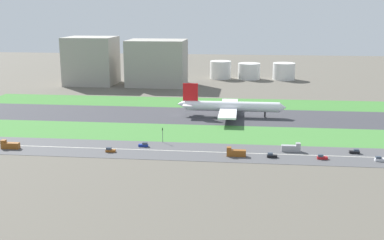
{
  "coord_description": "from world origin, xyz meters",
  "views": [
    {
      "loc": [
        39.95,
        -274.72,
        62.54
      ],
      "look_at": [
        13.31,
        -36.5,
        6.0
      ],
      "focal_mm": 43.86,
      "sensor_mm": 36.0,
      "label": 1
    }
  ],
  "objects_px": {
    "truck_1": "(236,153)",
    "car_2": "(272,156)",
    "car_5": "(144,145)",
    "fuel_tank_west": "(220,70)",
    "fuel_tank_centre": "(249,71)",
    "fuel_tank_east": "(284,71)",
    "truck_0": "(291,148)",
    "car_3": "(110,150)",
    "car_1": "(322,157)",
    "terminal_building": "(91,61)",
    "hangar_building": "(157,63)",
    "traffic_light": "(163,134)",
    "truck_2": "(10,145)",
    "car_0": "(355,152)",
    "car_6": "(380,159)",
    "airliner": "(229,106)"
  },
  "relations": [
    {
      "from": "car_2",
      "to": "fuel_tank_west",
      "type": "bearing_deg",
      "value": -81.69
    },
    {
      "from": "fuel_tank_centre",
      "to": "car_5",
      "type": "bearing_deg",
      "value": -102.5
    },
    {
      "from": "car_5",
      "to": "hangar_building",
      "type": "distance_m",
      "value": 184.91
    },
    {
      "from": "car_6",
      "to": "airliner",
      "type": "bearing_deg",
      "value": -49.61
    },
    {
      "from": "car_2",
      "to": "fuel_tank_centre",
      "type": "distance_m",
      "value": 237.23
    },
    {
      "from": "truck_0",
      "to": "hangar_building",
      "type": "distance_m",
      "value": 206.11
    },
    {
      "from": "truck_0",
      "to": "car_5",
      "type": "height_order",
      "value": "truck_0"
    },
    {
      "from": "car_3",
      "to": "truck_0",
      "type": "distance_m",
      "value": 81.87
    },
    {
      "from": "traffic_light",
      "to": "fuel_tank_west",
      "type": "xyz_separation_m",
      "value": [
        16.37,
        219.01,
        3.85
      ]
    },
    {
      "from": "fuel_tank_west",
      "to": "terminal_building",
      "type": "bearing_deg",
      "value": -157.39
    },
    {
      "from": "truck_2",
      "to": "car_6",
      "type": "relative_size",
      "value": 1.91
    },
    {
      "from": "car_3",
      "to": "car_1",
      "type": "relative_size",
      "value": 1.0
    },
    {
      "from": "car_2",
      "to": "truck_2",
      "type": "relative_size",
      "value": 0.52
    },
    {
      "from": "hangar_building",
      "to": "fuel_tank_west",
      "type": "height_order",
      "value": "hangar_building"
    },
    {
      "from": "car_3",
      "to": "car_1",
      "type": "bearing_deg",
      "value": -180.0
    },
    {
      "from": "car_5",
      "to": "truck_2",
      "type": "xyz_separation_m",
      "value": [
        -60.68,
        -10.0,
        0.75
      ]
    },
    {
      "from": "airliner",
      "to": "car_5",
      "type": "distance_m",
      "value": 77.85
    },
    {
      "from": "airliner",
      "to": "car_2",
      "type": "height_order",
      "value": "airliner"
    },
    {
      "from": "car_3",
      "to": "truck_0",
      "type": "height_order",
      "value": "truck_0"
    },
    {
      "from": "fuel_tank_centre",
      "to": "car_6",
      "type": "bearing_deg",
      "value": -77.26
    },
    {
      "from": "fuel_tank_centre",
      "to": "airliner",
      "type": "bearing_deg",
      "value": -94.6
    },
    {
      "from": "fuel_tank_centre",
      "to": "fuel_tank_east",
      "type": "relative_size",
      "value": 1.01
    },
    {
      "from": "terminal_building",
      "to": "hangar_building",
      "type": "distance_m",
      "value": 56.9
    },
    {
      "from": "car_0",
      "to": "car_2",
      "type": "height_order",
      "value": "same"
    },
    {
      "from": "truck_2",
      "to": "car_3",
      "type": "bearing_deg",
      "value": -180.0
    },
    {
      "from": "fuel_tank_east",
      "to": "car_2",
      "type": "bearing_deg",
      "value": -95.62
    },
    {
      "from": "car_0",
      "to": "car_3",
      "type": "bearing_deg",
      "value": -174.77
    },
    {
      "from": "car_3",
      "to": "car_6",
      "type": "bearing_deg",
      "value": -180.0
    },
    {
      "from": "hangar_building",
      "to": "fuel_tank_centre",
      "type": "xyz_separation_m",
      "value": [
        77.5,
        45.0,
        -11.76
      ]
    },
    {
      "from": "car_0",
      "to": "car_2",
      "type": "bearing_deg",
      "value": -164.98
    },
    {
      "from": "car_1",
      "to": "fuel_tank_centre",
      "type": "height_order",
      "value": "fuel_tank_centre"
    },
    {
      "from": "car_3",
      "to": "fuel_tank_east",
      "type": "bearing_deg",
      "value": -111.89
    },
    {
      "from": "truck_1",
      "to": "truck_2",
      "type": "relative_size",
      "value": 1.0
    },
    {
      "from": "terminal_building",
      "to": "fuel_tank_west",
      "type": "bearing_deg",
      "value": 22.61
    },
    {
      "from": "car_5",
      "to": "terminal_building",
      "type": "height_order",
      "value": "terminal_building"
    },
    {
      "from": "traffic_light",
      "to": "fuel_tank_centre",
      "type": "distance_m",
      "value": 223.15
    },
    {
      "from": "car_3",
      "to": "fuel_tank_east",
      "type": "relative_size",
      "value": 0.22
    },
    {
      "from": "fuel_tank_east",
      "to": "truck_0",
      "type": "bearing_deg",
      "value": -93.52
    },
    {
      "from": "car_2",
      "to": "fuel_tank_west",
      "type": "height_order",
      "value": "fuel_tank_west"
    },
    {
      "from": "car_5",
      "to": "fuel_tank_centre",
      "type": "height_order",
      "value": "fuel_tank_centre"
    },
    {
      "from": "car_3",
      "to": "car_2",
      "type": "height_order",
      "value": "same"
    },
    {
      "from": "fuel_tank_centre",
      "to": "car_0",
      "type": "bearing_deg",
      "value": -78.65
    },
    {
      "from": "hangar_building",
      "to": "fuel_tank_east",
      "type": "relative_size",
      "value": 2.38
    },
    {
      "from": "car_5",
      "to": "fuel_tank_west",
      "type": "height_order",
      "value": "fuel_tank_west"
    },
    {
      "from": "fuel_tank_east",
      "to": "car_6",
      "type": "bearing_deg",
      "value": -84.71
    },
    {
      "from": "truck_1",
      "to": "car_2",
      "type": "bearing_deg",
      "value": -180.0
    },
    {
      "from": "truck_0",
      "to": "terminal_building",
      "type": "height_order",
      "value": "terminal_building"
    },
    {
      "from": "fuel_tank_centre",
      "to": "car_1",
      "type": "bearing_deg",
      "value": -82.88
    },
    {
      "from": "hangar_building",
      "to": "car_1",
      "type": "bearing_deg",
      "value": -60.85
    },
    {
      "from": "truck_0",
      "to": "fuel_tank_east",
      "type": "bearing_deg",
      "value": 86.48
    }
  ]
}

